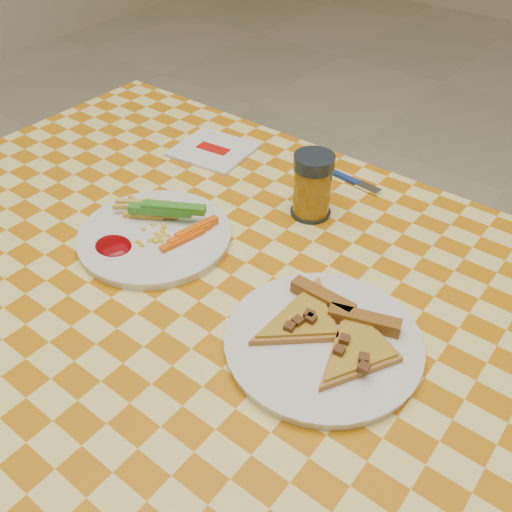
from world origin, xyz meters
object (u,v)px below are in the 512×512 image
object	(u,v)px
table	(218,323)
plate_right	(323,343)
plate_left	(155,237)
drink_glass	(312,186)

from	to	relation	value
table	plate_right	xyz separation A→B (m)	(0.18, 0.00, 0.08)
plate_left	plate_right	xyz separation A→B (m)	(0.33, -0.02, 0.00)
table	drink_glass	world-z (taller)	drink_glass
plate_left	drink_glass	xyz separation A→B (m)	(0.15, 0.21, 0.05)
plate_left	drink_glass	size ratio (longest dim) A/B	2.16
table	drink_glass	bearing A→B (deg)	88.90
table	drink_glass	xyz separation A→B (m)	(0.00, 0.24, 0.13)
plate_right	drink_glass	world-z (taller)	drink_glass
table	plate_right	size ratio (longest dim) A/B	5.14
table	plate_left	size ratio (longest dim) A/B	5.41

